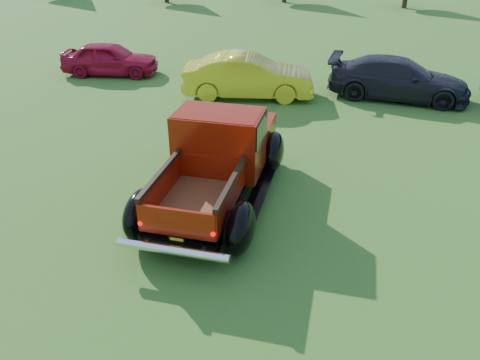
% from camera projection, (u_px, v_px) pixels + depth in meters
% --- Properties ---
extents(ground, '(120.00, 120.00, 0.00)m').
position_uv_depth(ground, '(246.00, 225.00, 9.79)').
color(ground, '#39651D').
rests_on(ground, ground).
extents(pickup_truck, '(2.68, 5.42, 1.98)m').
position_uv_depth(pickup_truck, '(220.00, 156.00, 10.56)').
color(pickup_truck, black).
rests_on(pickup_truck, ground).
extents(show_car_red, '(4.02, 1.99, 1.32)m').
position_uv_depth(show_car_red, '(110.00, 59.00, 19.14)').
color(show_car_red, maroon).
rests_on(show_car_red, ground).
extents(show_car_yellow, '(4.77, 2.25, 1.51)m').
position_uv_depth(show_car_yellow, '(248.00, 76.00, 16.60)').
color(show_car_yellow, gold).
rests_on(show_car_yellow, ground).
extents(show_car_grey, '(5.08, 2.56, 1.41)m').
position_uv_depth(show_car_grey, '(398.00, 79.00, 16.53)').
color(show_car_grey, black).
rests_on(show_car_grey, ground).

